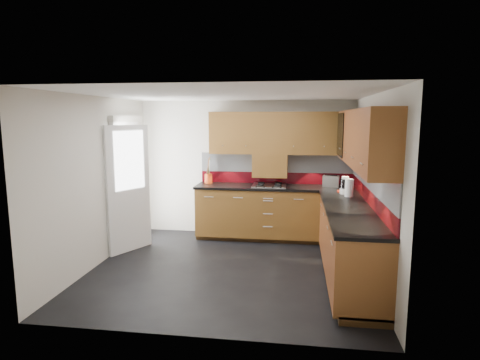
# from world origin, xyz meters

# --- Properties ---
(room) EXTENTS (4.00, 3.80, 2.64)m
(room) POSITION_xyz_m (0.00, 0.00, 1.50)
(room) COLOR black
(base_cabinets) EXTENTS (2.70, 3.20, 0.95)m
(base_cabinets) POSITION_xyz_m (1.07, 0.72, 0.44)
(base_cabinets) COLOR brown
(base_cabinets) RESTS_ON room
(countertop) EXTENTS (2.72, 3.22, 0.04)m
(countertop) POSITION_xyz_m (1.05, 0.70, 0.92)
(countertop) COLOR black
(countertop) RESTS_ON base_cabinets
(backsplash) EXTENTS (2.70, 3.20, 0.54)m
(backsplash) POSITION_xyz_m (1.28, 0.93, 1.21)
(backsplash) COLOR maroon
(backsplash) RESTS_ON countertop
(upper_cabinets) EXTENTS (2.50, 3.20, 0.72)m
(upper_cabinets) POSITION_xyz_m (1.23, 0.78, 1.84)
(upper_cabinets) COLOR brown
(upper_cabinets) RESTS_ON room
(extractor_hood) EXTENTS (0.60, 0.33, 0.40)m
(extractor_hood) POSITION_xyz_m (0.45, 1.64, 1.28)
(extractor_hood) COLOR brown
(extractor_hood) RESTS_ON room
(glass_cabinet) EXTENTS (0.32, 0.80, 0.66)m
(glass_cabinet) POSITION_xyz_m (1.71, 1.07, 1.87)
(glass_cabinet) COLOR black
(glass_cabinet) RESTS_ON room
(back_door) EXTENTS (0.42, 1.19, 2.04)m
(back_door) POSITION_xyz_m (-1.78, 0.75, 1.03)
(back_door) COLOR white
(back_door) RESTS_ON room
(gas_hob) EXTENTS (0.58, 0.51, 0.04)m
(gas_hob) POSITION_xyz_m (0.45, 1.47, 0.95)
(gas_hob) COLOR silver
(gas_hob) RESTS_ON countertop
(utensil_pot) EXTENTS (0.13, 0.13, 0.48)m
(utensil_pot) POSITION_xyz_m (-0.65, 1.64, 1.04)
(utensil_pot) COLOR #E04715
(utensil_pot) RESTS_ON countertop
(toaster) EXTENTS (0.29, 0.21, 0.20)m
(toaster) POSITION_xyz_m (1.49, 1.58, 1.03)
(toaster) COLOR silver
(toaster) RESTS_ON countertop
(food_processor) EXTENTS (0.16, 0.16, 0.27)m
(food_processor) POSITION_xyz_m (1.65, 0.92, 1.06)
(food_processor) COLOR white
(food_processor) RESTS_ON countertop
(paper_towel) EXTENTS (0.16, 0.16, 0.26)m
(paper_towel) POSITION_xyz_m (1.68, 0.71, 1.07)
(paper_towel) COLOR white
(paper_towel) RESTS_ON countertop
(orange_cloth) EXTENTS (0.16, 0.14, 0.02)m
(orange_cloth) POSITION_xyz_m (1.63, 1.08, 0.95)
(orange_cloth) COLOR red
(orange_cloth) RESTS_ON countertop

